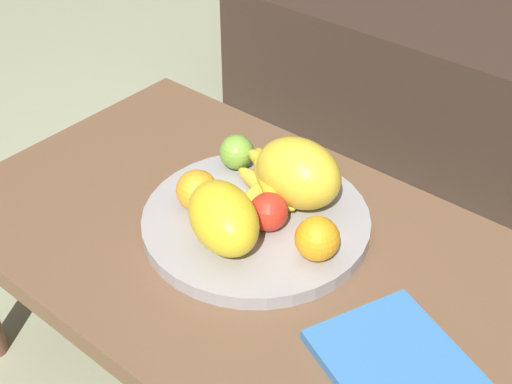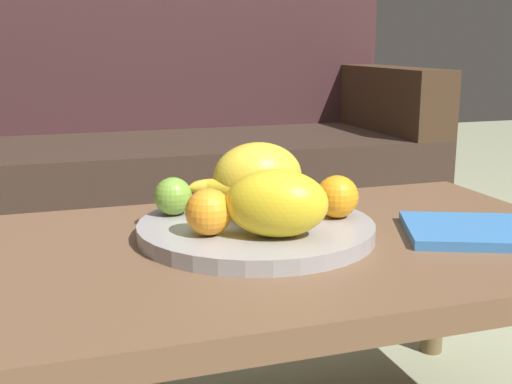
{
  "view_description": "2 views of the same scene",
  "coord_description": "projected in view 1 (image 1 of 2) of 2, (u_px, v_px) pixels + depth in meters",
  "views": [
    {
      "loc": [
        0.56,
        -0.66,
        1.17
      ],
      "look_at": [
        -0.02,
        0.04,
        0.47
      ],
      "focal_mm": 49.19,
      "sensor_mm": 36.0,
      "label": 1
    },
    {
      "loc": [
        -0.34,
        -0.94,
        0.71
      ],
      "look_at": [
        -0.02,
        0.04,
        0.47
      ],
      "focal_mm": 45.8,
      "sensor_mm": 36.0,
      "label": 2
    }
  ],
  "objects": [
    {
      "name": "fruit_bowl",
      "position": [
        256.0,
        221.0,
        1.19
      ],
      "size": [
        0.39,
        0.39,
        0.03
      ],
      "primitive_type": "cylinder",
      "color": "#979496",
      "rests_on": "coffee_table"
    },
    {
      "name": "orange_front",
      "position": [
        197.0,
        190.0,
        1.18
      ],
      "size": [
        0.07,
        0.07,
        0.07
      ],
      "primitive_type": "sphere",
      "color": "orange",
      "rests_on": "fruit_bowl"
    },
    {
      "name": "apple_left",
      "position": [
        237.0,
        152.0,
        1.27
      ],
      "size": [
        0.06,
        0.06,
        0.06
      ],
      "primitive_type": "sphere",
      "color": "#73A537",
      "rests_on": "fruit_bowl"
    },
    {
      "name": "orange_left",
      "position": [
        317.0,
        239.0,
        1.08
      ],
      "size": [
        0.07,
        0.07,
        0.07
      ],
      "primitive_type": "sphere",
      "color": "orange",
      "rests_on": "fruit_bowl"
    },
    {
      "name": "melon_large_front",
      "position": [
        223.0,
        218.0,
        1.09
      ],
      "size": [
        0.18,
        0.16,
        0.1
      ],
      "primitive_type": "ellipsoid",
      "rotation": [
        0.0,
        0.0,
        -0.43
      ],
      "color": "yellow",
      "rests_on": "fruit_bowl"
    },
    {
      "name": "magazine",
      "position": [
        405.0,
        374.0,
        0.94
      ],
      "size": [
        0.3,
        0.26,
        0.02
      ],
      "primitive_type": "cube",
      "rotation": [
        0.0,
        0.0,
        -0.4
      ],
      "color": "#3774BB",
      "rests_on": "coffee_table"
    },
    {
      "name": "apple_front",
      "position": [
        269.0,
        212.0,
        1.14
      ],
      "size": [
        0.06,
        0.06,
        0.06
      ],
      "primitive_type": "sphere",
      "color": "red",
      "rests_on": "fruit_bowl"
    },
    {
      "name": "banana_bunch",
      "position": [
        268.0,
        181.0,
        1.21
      ],
      "size": [
        0.16,
        0.16,
        0.06
      ],
      "color": "yellow",
      "rests_on": "fruit_bowl"
    },
    {
      "name": "coffee_table",
      "position": [
        253.0,
        263.0,
        1.19
      ],
      "size": [
        1.05,
        0.62,
        0.39
      ],
      "color": "brown",
      "rests_on": "ground_plane"
    },
    {
      "name": "melon_smaller_beside",
      "position": [
        298.0,
        173.0,
        1.18
      ],
      "size": [
        0.16,
        0.12,
        0.12
      ],
      "primitive_type": "ellipsoid",
      "rotation": [
        0.0,
        0.0,
        -0.01
      ],
      "color": "gold",
      "rests_on": "fruit_bowl"
    }
  ]
}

